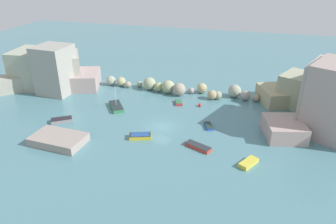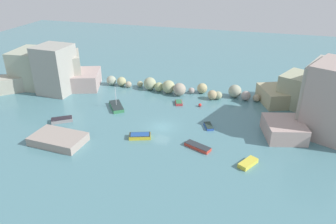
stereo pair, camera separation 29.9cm
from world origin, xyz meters
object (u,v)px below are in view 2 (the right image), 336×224
at_px(moored_boat_1, 179,103).
at_px(moored_boat_6, 198,147).
at_px(moored_boat_3, 248,163).
at_px(moored_boat_5, 140,136).
at_px(moored_boat_0, 75,140).
at_px(moored_boat_7, 62,120).
at_px(stone_dock, 58,139).
at_px(moored_boat_2, 116,106).
at_px(moored_boat_4, 209,126).
at_px(channel_buoy, 200,105).

bearing_deg(moored_boat_1, moored_boat_6, 4.67).
xyz_separation_m(moored_boat_3, moored_boat_5, (-16.77, 2.81, 0.04)).
xyz_separation_m(moored_boat_0, moored_boat_1, (12.10, 17.87, -0.05)).
height_order(moored_boat_5, moored_boat_7, moored_boat_7).
xyz_separation_m(stone_dock, moored_boat_5, (11.49, 4.74, -0.29)).
bearing_deg(moored_boat_7, moored_boat_1, -178.13).
distance_m(moored_boat_2, moored_boat_7, 10.21).
bearing_deg(moored_boat_3, moored_boat_5, -68.47).
bearing_deg(moored_boat_5, moored_boat_7, 155.47).
bearing_deg(moored_boat_7, moored_boat_3, 138.55).
bearing_deg(moored_boat_2, moored_boat_4, 46.24).
relative_size(channel_buoy, moored_boat_4, 0.22).
bearing_deg(moored_boat_0, moored_boat_6, -138.66).
xyz_separation_m(moored_boat_2, moored_boat_6, (17.38, -9.58, -0.07)).
distance_m(moored_boat_2, moored_boat_3, 27.53).
relative_size(channel_buoy, moored_boat_7, 0.16).
height_order(moored_boat_4, moored_boat_6, moored_boat_6).
xyz_separation_m(moored_boat_2, moored_boat_7, (-6.85, -7.58, -0.01)).
bearing_deg(moored_boat_6, moored_boat_3, 6.42).
relative_size(moored_boat_0, moored_boat_3, 1.02).
height_order(moored_boat_1, moored_boat_7, moored_boat_7).
distance_m(stone_dock, moored_boat_2, 14.26).
bearing_deg(moored_boat_3, channel_buoy, -118.72).
distance_m(moored_boat_3, moored_boat_5, 17.00).
xyz_separation_m(moored_boat_2, moored_boat_4, (17.91, -2.74, -0.13)).
xyz_separation_m(channel_buoy, moored_boat_6, (2.37, -14.51, -0.04)).
bearing_deg(moored_boat_4, moored_boat_0, 94.39).
bearing_deg(moored_boat_0, moored_boat_5, -126.71).
relative_size(channel_buoy, moored_boat_0, 0.18).
height_order(moored_boat_4, moored_boat_7, moored_boat_7).
bearing_deg(stone_dock, moored_boat_0, 25.06).
bearing_deg(moored_boat_0, stone_dock, 56.55).
distance_m(moored_boat_5, moored_boat_6, 9.34).
bearing_deg(stone_dock, moored_boat_7, 118.60).
relative_size(moored_boat_3, moored_boat_4, 1.20).
bearing_deg(moored_boat_1, moored_boat_0, -53.52).
relative_size(channel_buoy, moored_boat_3, 0.19).
height_order(moored_boat_3, moored_boat_5, moored_boat_5).
xyz_separation_m(moored_boat_3, moored_boat_7, (-31.67, 4.33, 0.02)).
bearing_deg(moored_boat_1, stone_dock, -56.50).
bearing_deg(moored_boat_2, moored_boat_0, -40.65).
xyz_separation_m(moored_boat_5, moored_boat_6, (9.33, -0.49, -0.07)).
bearing_deg(stone_dock, moored_boat_3, 3.91).
relative_size(moored_boat_3, moored_boat_5, 0.90).
height_order(channel_buoy, moored_boat_2, moored_boat_2).
bearing_deg(channel_buoy, moored_boat_5, -116.39).
xyz_separation_m(channel_buoy, moored_boat_5, (-6.96, -14.02, 0.04)).
height_order(channel_buoy, moored_boat_1, channel_buoy).
distance_m(stone_dock, moored_boat_7, 7.14).
relative_size(moored_boat_1, moored_boat_3, 0.75).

